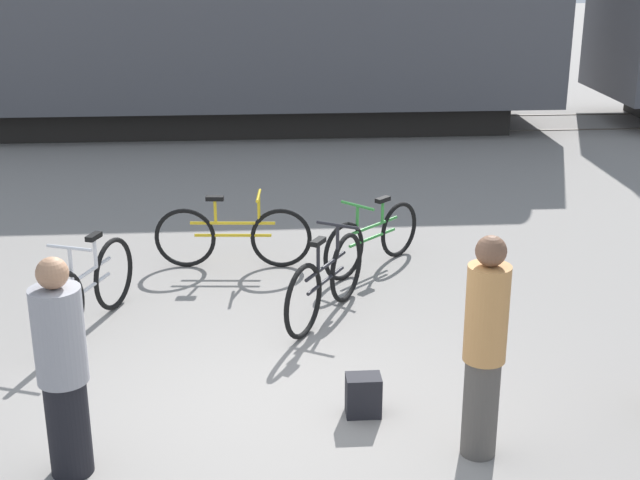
{
  "coord_description": "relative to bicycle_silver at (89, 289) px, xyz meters",
  "views": [
    {
      "loc": [
        0.05,
        -6.41,
        3.7
      ],
      "look_at": [
        0.59,
        0.97,
        1.1
      ],
      "focal_mm": 50.0,
      "sensor_mm": 36.0,
      "label": 1
    }
  ],
  "objects": [
    {
      "name": "rail_far",
      "position": [
        1.61,
        9.89,
        -0.39
      ],
      "size": [
        48.8,
        0.07,
        0.01
      ],
      "primitive_type": "cube",
      "color": "#4C4238",
      "rests_on": "ground_plane"
    },
    {
      "name": "bicycle_green",
      "position": [
        2.95,
        1.41,
        -0.04
      ],
      "size": [
        1.23,
        1.2,
        0.82
      ],
      "color": "black",
      "rests_on": "ground_plane"
    },
    {
      "name": "bicycle_yellow",
      "position": [
        1.36,
        1.54,
        -0.02
      ],
      "size": [
        1.8,
        0.46,
        0.87
      ],
      "color": "black",
      "rests_on": "ground_plane"
    },
    {
      "name": "bicycle_silver",
      "position": [
        0.0,
        0.0,
        0.0
      ],
      "size": [
        0.65,
        1.62,
        0.93
      ],
      "color": "black",
      "rests_on": "ground_plane"
    },
    {
      "name": "bicycle_black",
      "position": [
        2.31,
        0.05,
        -0.01
      ],
      "size": [
        0.9,
        1.5,
        0.91
      ],
      "color": "black",
      "rests_on": "ground_plane"
    },
    {
      "name": "person_in_grey",
      "position": [
        0.28,
        -2.49,
        0.43
      ],
      "size": [
        0.35,
        0.35,
        1.65
      ],
      "rotation": [
        0.0,
        0.0,
        0.46
      ],
      "color": "black",
      "rests_on": "ground_plane"
    },
    {
      "name": "ground_plane",
      "position": [
        1.61,
        -1.69,
        -0.39
      ],
      "size": [
        80.0,
        80.0,
        0.0
      ],
      "primitive_type": "plane",
      "color": "gray"
    },
    {
      "name": "backpack",
      "position": [
        2.46,
        -1.85,
        -0.22
      ],
      "size": [
        0.28,
        0.2,
        0.34
      ],
      "color": "black",
      "rests_on": "ground_plane"
    },
    {
      "name": "person_in_tan",
      "position": [
        3.25,
        -2.47,
        0.48
      ],
      "size": [
        0.31,
        0.31,
        1.71
      ],
      "rotation": [
        0.0,
        0.0,
        5.58
      ],
      "color": "#514C47",
      "rests_on": "ground_plane"
    },
    {
      "name": "rail_near",
      "position": [
        1.61,
        8.46,
        -0.39
      ],
      "size": [
        48.8,
        0.07,
        0.01
      ],
      "primitive_type": "cube",
      "color": "#4C4238",
      "rests_on": "ground_plane"
    }
  ]
}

